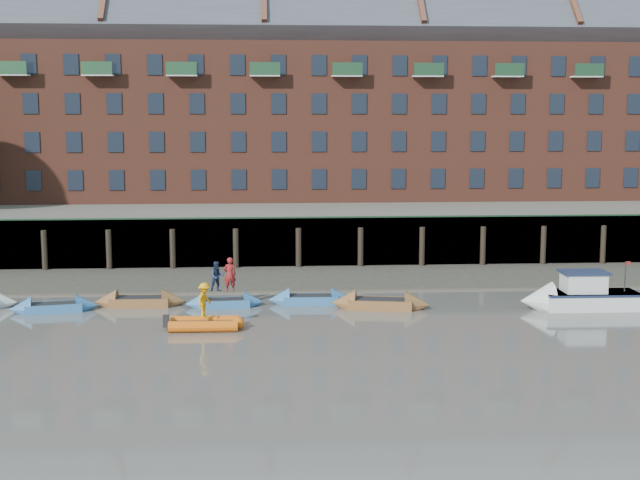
{
  "coord_description": "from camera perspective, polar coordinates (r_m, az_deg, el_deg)",
  "views": [
    {
      "loc": [
        -0.41,
        -34.59,
        9.77
      ],
      "look_at": [
        2.72,
        12.0,
        3.2
      ],
      "focal_mm": 50.0,
      "sensor_mm": 36.0,
      "label": 1
    }
  ],
  "objects": [
    {
      "name": "bank_terrace",
      "position": [
        71.06,
        -3.49,
        1.39
      ],
      "size": [
        110.0,
        28.0,
        3.2
      ],
      "primitive_type": "cube",
      "color": "#5E594D",
      "rests_on": "ground"
    },
    {
      "name": "mud_band",
      "position": [
        50.15,
        -3.31,
        -3.24
      ],
      "size": [
        110.0,
        1.6,
        0.1
      ],
      "primitive_type": "cube",
      "color": "#4C4336",
      "rests_on": "ground"
    },
    {
      "name": "rowboat_4",
      "position": [
        46.55,
        -0.62,
        -3.82
      ],
      "size": [
        4.42,
        1.35,
        1.28
      ],
      "rotation": [
        0.0,
        0.0,
        -0.02
      ],
      "color": "teal",
      "rests_on": "ground"
    },
    {
      "name": "apartment_terrace",
      "position": [
        71.65,
        -3.58,
        10.44
      ],
      "size": [
        80.6,
        15.56,
        20.98
      ],
      "color": "brown",
      "rests_on": "bank_terrace"
    },
    {
      "name": "person_rower_b",
      "position": [
        45.95,
        -6.6,
        -2.33
      ],
      "size": [
        0.9,
        0.79,
        1.56
      ],
      "primitive_type": "imported",
      "rotation": [
        0.0,
        0.0,
        0.31
      ],
      "color": "#19233F",
      "rests_on": "rowboat_3"
    },
    {
      "name": "rowboat_1",
      "position": [
        46.63,
        -16.67,
        -4.15
      ],
      "size": [
        4.44,
        2.04,
        1.24
      ],
      "rotation": [
        0.0,
        0.0,
        0.19
      ],
      "color": "teal",
      "rests_on": "ground"
    },
    {
      "name": "rowboat_3",
      "position": [
        46.06,
        -6.15,
        -4.02
      ],
      "size": [
        4.09,
        1.48,
        1.16
      ],
      "rotation": [
        0.0,
        0.0,
        0.08
      ],
      "color": "teal",
      "rests_on": "ground"
    },
    {
      "name": "ground",
      "position": [
        35.94,
        -3.08,
        -7.77
      ],
      "size": [
        220.0,
        220.0,
        0.0
      ],
      "primitive_type": "plane",
      "color": "#605B55",
      "rests_on": "ground"
    },
    {
      "name": "rowboat_2",
      "position": [
        46.9,
        -11.45,
        -3.88
      ],
      "size": [
        4.66,
        1.36,
        1.35
      ],
      "rotation": [
        0.0,
        0.0,
        -0.0
      ],
      "color": "brown",
      "rests_on": "ground"
    },
    {
      "name": "person_rower_a",
      "position": [
        45.82,
        -5.8,
        -2.21
      ],
      "size": [
        0.7,
        0.51,
        1.78
      ],
      "primitive_type": "imported",
      "rotation": [
        0.0,
        0.0,
        3.28
      ],
      "color": "maroon",
      "rests_on": "rowboat_3"
    },
    {
      "name": "foreshore",
      "position": [
        53.49,
        -3.35,
        -2.53
      ],
      "size": [
        110.0,
        8.0,
        0.5
      ],
      "primitive_type": "cube",
      "color": "#3D382F",
      "rests_on": "ground"
    },
    {
      "name": "river_wall",
      "position": [
        57.55,
        -3.4,
        -0.17
      ],
      "size": [
        110.0,
        1.23,
        3.3
      ],
      "color": "#2D2A26",
      "rests_on": "ground"
    },
    {
      "name": "person_rib_crew",
      "position": [
        41.15,
        -7.4,
        -3.84
      ],
      "size": [
        0.97,
        1.2,
        1.62
      ],
      "primitive_type": "imported",
      "rotation": [
        0.0,
        0.0,
        1.16
      ],
      "color": "orange",
      "rests_on": "rib_tender"
    },
    {
      "name": "motor_launch",
      "position": [
        47.01,
        15.79,
        -3.51
      ],
      "size": [
        6.02,
        2.06,
        2.47
      ],
      "rotation": [
        0.0,
        0.0,
        3.13
      ],
      "color": "silver",
      "rests_on": "ground"
    },
    {
      "name": "rib_tender",
      "position": [
        41.41,
        -7.24,
        -5.34
      ],
      "size": [
        3.44,
        1.64,
        0.59
      ],
      "rotation": [
        0.0,
        0.0,
        -0.01
      ],
      "color": "#DD5D0F",
      "rests_on": "ground"
    },
    {
      "name": "rowboat_5",
      "position": [
        45.45,
        3.87,
        -4.09
      ],
      "size": [
        5.18,
        2.34,
        1.45
      ],
      "rotation": [
        0.0,
        0.0,
        -0.18
      ],
      "color": "brown",
      "rests_on": "ground"
    }
  ]
}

